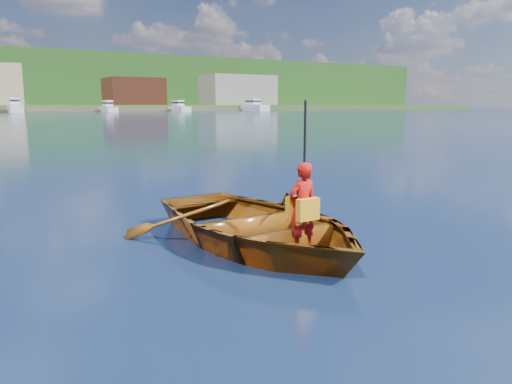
% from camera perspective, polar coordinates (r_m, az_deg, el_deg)
% --- Properties ---
extents(ground, '(600.00, 600.00, 0.00)m').
position_cam_1_polar(ground, '(7.94, 9.28, -5.45)').
color(ground, '#153042').
rests_on(ground, ground).
extents(rowboat, '(3.46, 4.62, 0.91)m').
position_cam_1_polar(rowboat, '(7.54, 0.03, -3.74)').
color(rowboat, brown).
rests_on(rowboat, ground).
extents(child_paddler, '(0.47, 0.36, 2.05)m').
position_cam_1_polar(child_paddler, '(6.83, 5.32, -1.71)').
color(child_paddler, '#BA120C').
rests_on(child_paddler, ground).
extents(marina_yachts, '(145.81, 13.88, 4.33)m').
position_cam_1_polar(marina_yachts, '(149.92, -24.68, 8.78)').
color(marina_yachts, white).
rests_on(marina_yachts, ground).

